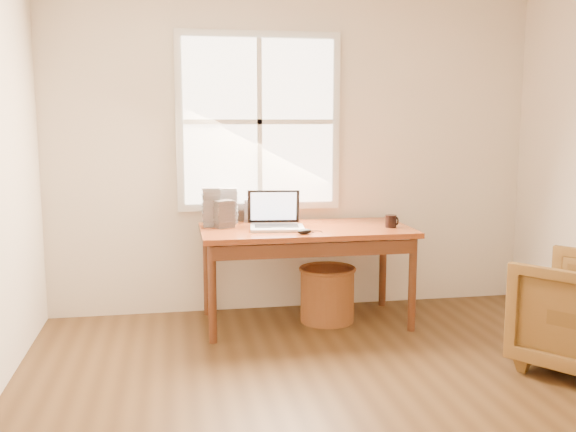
{
  "coord_description": "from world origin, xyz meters",
  "views": [
    {
      "loc": [
        -0.99,
        -2.93,
        1.56
      ],
      "look_at": [
        -0.17,
        1.65,
        0.87
      ],
      "focal_mm": 40.0,
      "sensor_mm": 36.0,
      "label": 1
    }
  ],
  "objects_px": {
    "wicker_stool": "(327,295)",
    "coffee_mug": "(391,221)",
    "desk": "(306,230)",
    "laptop": "(277,208)",
    "cd_stack_a": "(228,206)"
  },
  "relations": [
    {
      "from": "wicker_stool",
      "to": "coffee_mug",
      "type": "xyz_separation_m",
      "value": [
        0.47,
        -0.11,
        0.59
      ]
    },
    {
      "from": "desk",
      "to": "wicker_stool",
      "type": "xyz_separation_m",
      "value": [
        0.17,
        0.0,
        -0.52
      ]
    },
    {
      "from": "desk",
      "to": "coffee_mug",
      "type": "bearing_deg",
      "value": -9.34
    },
    {
      "from": "laptop",
      "to": "coffee_mug",
      "type": "height_order",
      "value": "laptop"
    },
    {
      "from": "desk",
      "to": "coffee_mug",
      "type": "xyz_separation_m",
      "value": [
        0.64,
        -0.11,
        0.07
      ]
    },
    {
      "from": "wicker_stool",
      "to": "laptop",
      "type": "relative_size",
      "value": 0.9
    },
    {
      "from": "desk",
      "to": "wicker_stool",
      "type": "relative_size",
      "value": 3.83
    },
    {
      "from": "wicker_stool",
      "to": "cd_stack_a",
      "type": "height_order",
      "value": "cd_stack_a"
    },
    {
      "from": "coffee_mug",
      "to": "desk",
      "type": "bearing_deg",
      "value": 171.57
    },
    {
      "from": "desk",
      "to": "wicker_stool",
      "type": "bearing_deg",
      "value": 0.0
    },
    {
      "from": "cd_stack_a",
      "to": "wicker_stool",
      "type": "bearing_deg",
      "value": -24.56
    },
    {
      "from": "desk",
      "to": "laptop",
      "type": "distance_m",
      "value": 0.3
    },
    {
      "from": "laptop",
      "to": "coffee_mug",
      "type": "distance_m",
      "value": 0.88
    },
    {
      "from": "desk",
      "to": "laptop",
      "type": "relative_size",
      "value": 3.45
    },
    {
      "from": "desk",
      "to": "cd_stack_a",
      "type": "distance_m",
      "value": 0.67
    }
  ]
}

